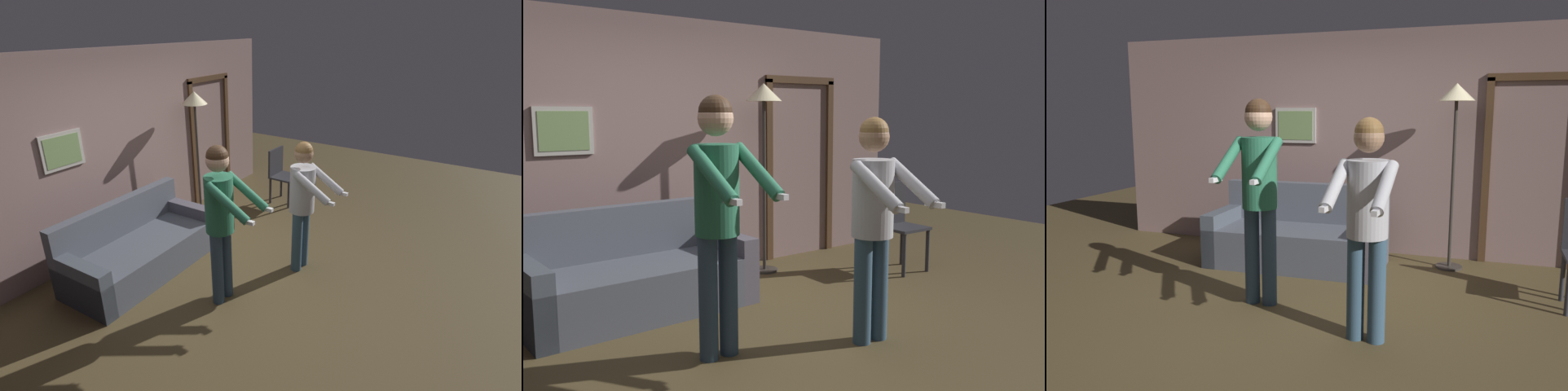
# 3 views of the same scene
# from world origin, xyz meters

# --- Properties ---
(ground_plane) EXTENTS (12.00, 12.00, 0.00)m
(ground_plane) POSITION_xyz_m (0.00, 0.00, 0.00)
(ground_plane) COLOR #4E3F25
(back_wall_assembly) EXTENTS (6.40, 0.10, 2.60)m
(back_wall_assembly) POSITION_xyz_m (0.02, 2.04, 1.30)
(back_wall_assembly) COLOR gray
(back_wall_assembly) RESTS_ON ground_plane
(couch) EXTENTS (1.92, 0.90, 0.87)m
(couch) POSITION_xyz_m (-0.49, 1.24, 0.28)
(couch) COLOR #4C505B
(couch) RESTS_ON ground_plane
(torchiere_lamp) EXTENTS (0.38, 0.38, 1.97)m
(torchiere_lamp) POSITION_xyz_m (1.11, 1.62, 1.68)
(torchiere_lamp) COLOR #332D28
(torchiere_lamp) RESTS_ON ground_plane
(person_standing_left) EXTENTS (0.44, 0.68, 1.79)m
(person_standing_left) POSITION_xyz_m (-0.41, 0.01, 1.09)
(person_standing_left) COLOR #334A60
(person_standing_left) RESTS_ON ground_plane
(person_standing_right) EXTENTS (0.45, 0.66, 1.64)m
(person_standing_right) POSITION_xyz_m (0.62, -0.42, 0.98)
(person_standing_right) COLOR #345166
(person_standing_right) RESTS_ON ground_plane
(dining_chair_distant) EXTENTS (0.43, 0.43, 0.93)m
(dining_chair_distant) POSITION_xyz_m (2.30, 0.84, 0.53)
(dining_chair_distant) COLOR #2D2D33
(dining_chair_distant) RESTS_ON ground_plane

